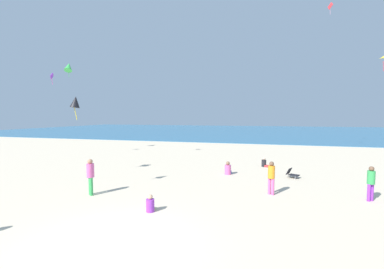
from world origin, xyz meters
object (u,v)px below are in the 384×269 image
at_px(person_5, 228,169).
at_px(kite_purple, 52,76).
at_px(beach_chair_mid_beach, 292,173).
at_px(person_2, 371,181).
at_px(kite_black, 75,102).
at_px(person_3, 271,176).
at_px(person_6, 90,174).
at_px(person_1, 150,205).
at_px(kite_yellow, 384,57).
at_px(kite_green, 69,67).
at_px(kite_red, 330,6).
at_px(person_0, 264,163).

bearing_deg(person_5, kite_purple, 85.67).
relative_size(beach_chair_mid_beach, kite_purple, 0.83).
distance_m(person_2, kite_black, 13.25).
xyz_separation_m(person_3, person_6, (-7.92, -2.27, 0.07)).
height_order(beach_chair_mid_beach, person_2, person_2).
height_order(person_2, person_6, person_6).
height_order(person_1, kite_black, kite_black).
bearing_deg(person_2, person_1, 81.84).
xyz_separation_m(person_2, kite_purple, (-21.68, 5.63, 6.08)).
relative_size(person_3, person_5, 1.89).
distance_m(kite_yellow, kite_purple, 26.63).
relative_size(person_1, kite_green, 0.43).
height_order(person_1, kite_red, kite_red).
distance_m(person_3, kite_green, 21.45).
bearing_deg(person_3, kite_green, -82.82).
xyz_separation_m(person_1, person_6, (-3.46, 1.12, 0.71)).
xyz_separation_m(person_1, kite_purple, (-13.21, 9.21, 6.70)).
xyz_separation_m(beach_chair_mid_beach, person_6, (-9.18, -5.92, 0.70)).
height_order(beach_chair_mid_beach, kite_purple, kite_purple).
bearing_deg(person_5, kite_yellow, -51.09).
height_order(person_0, person_6, person_6).
bearing_deg(person_0, kite_purple, -152.72).
height_order(beach_chair_mid_beach, kite_green, kite_green).
height_order(person_1, person_3, person_3).
distance_m(person_2, kite_red, 24.22).
xyz_separation_m(kite_green, kite_purple, (0.61, -2.68, -1.30)).
relative_size(person_6, kite_red, 1.26).
bearing_deg(kite_purple, beach_chair_mid_beach, -6.52).
bearing_deg(person_1, person_2, -88.32).
xyz_separation_m(person_5, kite_green, (-15.82, 4.93, 7.95)).
relative_size(beach_chair_mid_beach, person_6, 0.49).
distance_m(person_1, person_6, 3.71).
bearing_deg(person_0, person_1, -88.01).
xyz_separation_m(person_5, kite_purple, (-15.22, 2.25, 6.64)).
bearing_deg(beach_chair_mid_beach, person_3, -82.11).
xyz_separation_m(kite_yellow, kite_purple, (-26.08, -5.30, -1.16)).
bearing_deg(person_5, person_1, 167.99).
bearing_deg(kite_purple, kite_black, -41.85).
relative_size(person_1, person_2, 0.44).
bearing_deg(person_1, kite_purple, 33.91).
bearing_deg(kite_black, person_2, 11.42).
bearing_deg(person_2, person_3, 61.60).
distance_m(person_5, person_6, 8.02).
bearing_deg(kite_purple, person_1, -34.88).
bearing_deg(person_2, kite_green, 38.51).
bearing_deg(person_1, kite_green, 28.09).
bearing_deg(person_6, person_1, 111.60).
height_order(person_5, kite_black, kite_black).
bearing_deg(kite_black, person_0, 47.23).
xyz_separation_m(beach_chair_mid_beach, kite_yellow, (7.15, 7.46, 7.84)).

